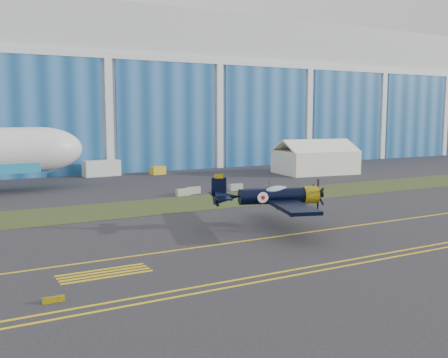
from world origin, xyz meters
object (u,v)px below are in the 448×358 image
tug (158,170)px  shipping_container (101,168)px  warbird (272,196)px  tent (315,156)px

tug → shipping_container: bearing=161.5°
warbird → tent: (32.62, 34.12, 0.07)m
warbird → shipping_container: bearing=109.1°
warbird → shipping_container: (-1.75, 48.55, -1.66)m
tent → warbird: bearing=-126.4°
tent → tug: size_ratio=5.91×
warbird → tug: size_ratio=7.02×
warbird → tent: tent is taller
tent → tug: (-25.06, 12.03, -2.34)m
warbird → tug: (7.56, 46.14, -2.28)m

